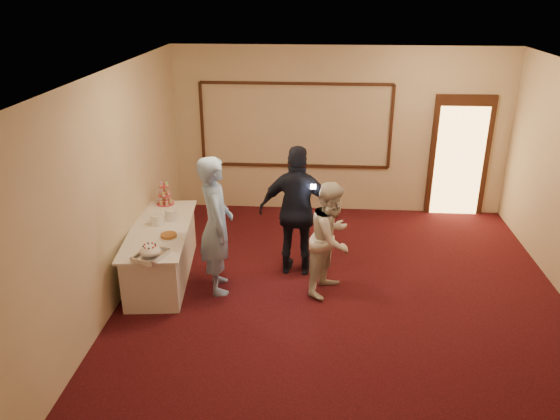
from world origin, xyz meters
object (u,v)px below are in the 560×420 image
object	(u,v)px
buffet_table	(162,252)
plate_stack_b	(172,214)
pavlova_tray	(150,253)
guest	(298,212)
plate_stack_a	(157,220)
tart	(169,236)
man	(216,225)
woman	(331,238)
cupcake_stand	(165,196)

from	to	relation	value
buffet_table	plate_stack_b	world-z (taller)	plate_stack_b
pavlova_tray	guest	xyz separation A→B (m)	(1.81, 1.17, 0.12)
buffet_table	plate_stack_a	size ratio (longest dim) A/B	11.66
buffet_table	plate_stack_a	distance (m)	0.48
buffet_table	guest	size ratio (longest dim) A/B	1.13
plate_stack_a	plate_stack_b	xyz separation A→B (m)	(0.16, 0.19, 0.00)
buffet_table	plate_stack_a	bearing A→B (deg)	115.37
tart	man	distance (m)	0.68
pavlova_tray	woman	xyz separation A→B (m)	(2.28, 0.68, -0.05)
pavlova_tray	cupcake_stand	bearing A→B (deg)	99.30
buffet_table	man	size ratio (longest dim) A/B	1.13
man	tart	bearing A→B (deg)	76.48
cupcake_stand	woman	size ratio (longest dim) A/B	0.25
cupcake_stand	tart	bearing A→B (deg)	-72.89
guest	cupcake_stand	bearing A→B (deg)	-10.51
buffet_table	pavlova_tray	distance (m)	1.01
plate_stack_a	guest	bearing A→B (deg)	4.68
guest	plate_stack_b	bearing A→B (deg)	5.04
man	plate_stack_a	bearing A→B (deg)	51.64
buffet_table	man	xyz separation A→B (m)	(0.87, -0.27, 0.58)
plate_stack_b	cupcake_stand	bearing A→B (deg)	113.52
plate_stack_a	woman	distance (m)	2.49
tart	pavlova_tray	bearing A→B (deg)	-97.15
plate_stack_a	woman	size ratio (longest dim) A/B	0.12
cupcake_stand	plate_stack_b	xyz separation A→B (m)	(0.26, -0.59, -0.06)
plate_stack_a	buffet_table	bearing A→B (deg)	-64.63
pavlova_tray	tart	xyz separation A→B (m)	(0.07, 0.60, -0.05)
woman	plate_stack_b	bearing A→B (deg)	104.04
man	guest	distance (m)	1.21
tart	man	size ratio (longest dim) A/B	0.13
man	buffet_table	bearing A→B (deg)	57.09
pavlova_tray	plate_stack_b	distance (m)	1.20
buffet_table	woman	xyz separation A→B (m)	(2.42, -0.21, 0.40)
pavlova_tray	guest	bearing A→B (deg)	32.93
buffet_table	guest	bearing A→B (deg)	8.21
plate_stack_a	plate_stack_b	size ratio (longest dim) A/B	0.95
plate_stack_a	plate_stack_b	distance (m)	0.25
guest	tart	bearing A→B (deg)	24.30
plate_stack_a	man	world-z (taller)	man
pavlova_tray	guest	distance (m)	2.16
guest	woman	bearing A→B (deg)	139.70
buffet_table	cupcake_stand	world-z (taller)	cupcake_stand
woman	pavlova_tray	bearing A→B (deg)	133.30
woman	man	bearing A→B (deg)	118.93
cupcake_stand	plate_stack_a	distance (m)	0.79
man	cupcake_stand	bearing A→B (deg)	25.58
pavlova_tray	buffet_table	bearing A→B (deg)	98.74
woman	guest	size ratio (longest dim) A/B	0.82
woman	guest	distance (m)	0.70
tart	man	world-z (taller)	man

